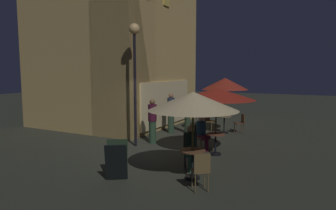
{
  "coord_description": "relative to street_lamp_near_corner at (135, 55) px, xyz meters",
  "views": [
    {
      "loc": [
        -8.82,
        -5.36,
        2.78
      ],
      "look_at": [
        1.81,
        0.22,
        1.42
      ],
      "focal_mm": 31.67,
      "sensor_mm": 36.0,
      "label": 1
    }
  ],
  "objects": [
    {
      "name": "patron_standing_2",
      "position": [
        3.06,
        -0.77,
        -2.48
      ],
      "size": [
        0.31,
        0.31,
        1.78
      ],
      "rotation": [
        0.0,
        0.0,
        1.92
      ],
      "color": "#2D412A",
      "rests_on": "ground"
    },
    {
      "name": "cafe_table_2",
      "position": [
        3.8,
        -2.25,
        -2.86
      ],
      "size": [
        0.64,
        0.64,
        0.78
      ],
      "color": "black",
      "rests_on": "ground"
    },
    {
      "name": "cafe_chair_0",
      "position": [
        -2.85,
        -3.73,
        -2.84
      ],
      "size": [
        0.53,
        0.53,
        0.92
      ],
      "rotation": [
        0.0,
        0.0,
        0.64
      ],
      "color": "brown",
      "rests_on": "ground"
    },
    {
      "name": "patio_umbrella_0",
      "position": [
        -2.17,
        -3.23,
        -1.37
      ],
      "size": [
        2.32,
        2.32,
        2.27
      ],
      "color": "black",
      "rests_on": "ground"
    },
    {
      "name": "cafe_building",
      "position": [
        2.79,
        2.75,
        0.93
      ],
      "size": [
        6.73,
        6.69,
        8.66
      ],
      "color": "tan",
      "rests_on": "ground"
    },
    {
      "name": "patron_standing_4",
      "position": [
        2.75,
        -0.08,
        -2.48
      ],
      "size": [
        0.34,
        0.34,
        1.81
      ],
      "rotation": [
        0.0,
        0.0,
        0.4
      ],
      "color": "#2B422E",
      "rests_on": "ground"
    },
    {
      "name": "patron_standing_3",
      "position": [
        0.69,
        -0.32,
        -2.52
      ],
      "size": [
        0.33,
        0.33,
        1.72
      ],
      "rotation": [
        0.0,
        0.0,
        0.47
      ],
      "color": "#2C472F",
      "rests_on": "ground"
    },
    {
      "name": "patio_umbrella_1",
      "position": [
        0.26,
        -3.04,
        -1.35
      ],
      "size": [
        2.55,
        2.55,
        2.24
      ],
      "color": "black",
      "rests_on": "ground"
    },
    {
      "name": "ground_plane",
      "position": [
        -0.26,
        -0.78,
        -3.39
      ],
      "size": [
        60.0,
        60.0,
        0.0
      ],
      "primitive_type": "plane",
      "color": "#34382C"
    },
    {
      "name": "patio_umbrella_2",
      "position": [
        3.8,
        -2.25,
        -1.17
      ],
      "size": [
        2.04,
        2.04,
        2.5
      ],
      "color": "black",
      "rests_on": "ground"
    },
    {
      "name": "menu_sandwich_board",
      "position": [
        -3.12,
        -1.51,
        -2.89
      ],
      "size": [
        0.86,
        0.82,
        0.97
      ],
      "rotation": [
        0.0,
        0.0,
        0.58
      ],
      "color": "black",
      "rests_on": "ground"
    },
    {
      "name": "cafe_chair_2",
      "position": [
        0.63,
        -2.3,
        -2.85
      ],
      "size": [
        0.58,
        0.58,
        0.88
      ],
      "rotation": [
        0.0,
        0.0,
        -2.04
      ],
      "color": "brown",
      "rests_on": "ground"
    },
    {
      "name": "patron_seated_0",
      "position": [
        -1.51,
        -2.89,
        -2.67
      ],
      "size": [
        0.52,
        0.45,
        1.27
      ],
      "rotation": [
        0.0,
        0.0,
        -2.67
      ],
      "color": "#244D39",
      "rests_on": "ground"
    },
    {
      "name": "cafe_chair_1",
      "position": [
        -1.38,
        -2.82,
        -2.79
      ],
      "size": [
        0.52,
        0.52,
        1.0
      ],
      "rotation": [
        0.0,
        0.0,
        -2.67
      ],
      "color": "black",
      "rests_on": "ground"
    },
    {
      "name": "cafe_table_1",
      "position": [
        0.26,
        -3.04,
        -2.91
      ],
      "size": [
        0.62,
        0.62,
        0.72
      ],
      "color": "black",
      "rests_on": "ground"
    },
    {
      "name": "patron_seated_1",
      "position": [
        0.57,
        -2.43,
        -2.69
      ],
      "size": [
        0.47,
        0.53,
        1.24
      ],
      "rotation": [
        0.0,
        0.0,
        -2.04
      ],
      "color": "#431424",
      "rests_on": "ground"
    },
    {
      "name": "cafe_chair_3",
      "position": [
        4.2,
        -2.9,
        -2.87
      ],
      "size": [
        0.55,
        0.55,
        0.86
      ],
      "rotation": [
        0.0,
        0.0,
        2.13
      ],
      "color": "brown",
      "rests_on": "ground"
    },
    {
      "name": "street_lamp_near_corner",
      "position": [
        0.0,
        0.0,
        0.0
      ],
      "size": [
        0.39,
        0.39,
        4.5
      ],
      "color": "black",
      "rests_on": "ground"
    },
    {
      "name": "cafe_table_0",
      "position": [
        -2.17,
        -3.23,
        -2.86
      ],
      "size": [
        0.67,
        0.67,
        0.76
      ],
      "color": "black",
      "rests_on": "ground"
    },
    {
      "name": "cafe_chair_4",
      "position": [
        3.99,
        -1.45,
        -2.85
      ],
      "size": [
        0.51,
        0.51,
        0.89
      ],
      "rotation": [
        0.0,
        0.0,
        -1.81
      ],
      "color": "brown",
      "rests_on": "ground"
    }
  ]
}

